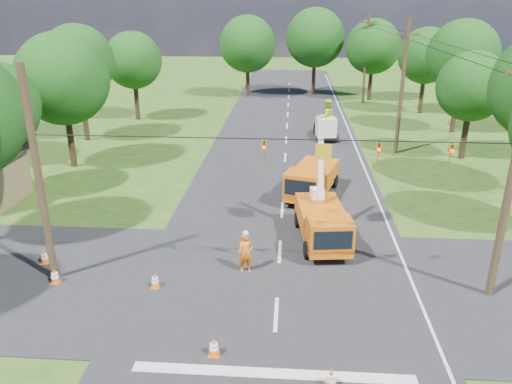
# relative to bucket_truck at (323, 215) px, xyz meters

# --- Properties ---
(ground) EXTENTS (140.00, 140.00, 0.00)m
(ground) POSITION_rel_bucket_truck_xyz_m (-2.02, 13.80, -1.48)
(ground) COLOR #225018
(ground) RESTS_ON ground
(road_main) EXTENTS (12.00, 100.00, 0.06)m
(road_main) POSITION_rel_bucket_truck_xyz_m (-2.02, 13.80, -1.48)
(road_main) COLOR black
(road_main) RESTS_ON ground
(road_cross) EXTENTS (56.00, 10.00, 0.07)m
(road_cross) POSITION_rel_bucket_truck_xyz_m (-2.02, -4.20, -1.48)
(road_cross) COLOR black
(road_cross) RESTS_ON ground
(stop_bar) EXTENTS (9.00, 0.45, 0.02)m
(stop_bar) POSITION_rel_bucket_truck_xyz_m (-2.02, -9.40, -1.48)
(stop_bar) COLOR silver
(stop_bar) RESTS_ON ground
(edge_line) EXTENTS (0.12, 90.00, 0.02)m
(edge_line) POSITION_rel_bucket_truck_xyz_m (3.58, 13.80, -1.48)
(edge_line) COLOR silver
(edge_line) RESTS_ON ground
(bucket_truck) EXTENTS (2.65, 5.57, 6.96)m
(bucket_truck) POSITION_rel_bucket_truck_xyz_m (0.00, 0.00, 0.00)
(bucket_truck) COLOR orange
(bucket_truck) RESTS_ON ground
(second_truck) EXTENTS (3.55, 5.93, 2.09)m
(second_truck) POSITION_rel_bucket_truck_xyz_m (-0.33, 6.07, -0.39)
(second_truck) COLOR orange
(second_truck) RESTS_ON ground
(ground_worker) EXTENTS (0.77, 0.63, 1.83)m
(ground_worker) POSITION_rel_bucket_truck_xyz_m (-3.45, -3.08, -0.57)
(ground_worker) COLOR orange
(ground_worker) RESTS_ON ground
(distant_car) EXTENTS (2.04, 4.39, 1.46)m
(distant_car) POSITION_rel_bucket_truck_xyz_m (1.27, 19.86, -0.76)
(distant_car) COLOR black
(distant_car) RESTS_ON ground
(traffic_cone_0) EXTENTS (0.38, 0.38, 0.71)m
(traffic_cone_0) POSITION_rel_bucket_truck_xyz_m (-4.01, -8.64, -1.12)
(traffic_cone_0) COLOR #E1610B
(traffic_cone_0) RESTS_ON ground
(traffic_cone_1) EXTENTS (0.38, 0.38, 0.71)m
(traffic_cone_1) POSITION_rel_bucket_truck_xyz_m (-0.23, -9.83, -1.12)
(traffic_cone_1) COLOR #E1610B
(traffic_cone_1) RESTS_ON ground
(traffic_cone_2) EXTENTS (0.38, 0.38, 0.71)m
(traffic_cone_2) POSITION_rel_bucket_truck_xyz_m (0.31, 2.00, -1.12)
(traffic_cone_2) COLOR #E1610B
(traffic_cone_2) RESTS_ON ground
(traffic_cone_3) EXTENTS (0.38, 0.38, 0.71)m
(traffic_cone_3) POSITION_rel_bucket_truck_xyz_m (-7.05, -4.64, -1.12)
(traffic_cone_3) COLOR #E1610B
(traffic_cone_3) RESTS_ON ground
(traffic_cone_4) EXTENTS (0.38, 0.38, 0.71)m
(traffic_cone_4) POSITION_rel_bucket_truck_xyz_m (-11.32, -4.60, -1.12)
(traffic_cone_4) COLOR #E1610B
(traffic_cone_4) RESTS_ON ground
(traffic_cone_5) EXTENTS (0.38, 0.38, 0.71)m
(traffic_cone_5) POSITION_rel_bucket_truck_xyz_m (-12.54, -3.00, -1.12)
(traffic_cone_5) COLOR #E1610B
(traffic_cone_5) RESTS_ON ground
(traffic_cone_6) EXTENTS (0.38, 0.38, 0.71)m
(traffic_cone_6) POSITION_rel_bucket_truck_xyz_m (1.01, 9.20, -1.12)
(traffic_cone_6) COLOR #E1610B
(traffic_cone_6) RESTS_ON ground
(pole_right_near) EXTENTS (1.80, 0.30, 10.00)m
(pole_right_near) POSITION_rel_bucket_truck_xyz_m (6.48, -4.20, 3.62)
(pole_right_near) COLOR #4C3823
(pole_right_near) RESTS_ON ground
(pole_right_mid) EXTENTS (1.80, 0.30, 10.00)m
(pole_right_mid) POSITION_rel_bucket_truck_xyz_m (6.48, 15.80, 3.62)
(pole_right_mid) COLOR #4C3823
(pole_right_mid) RESTS_ON ground
(pole_right_far) EXTENTS (1.80, 0.30, 10.00)m
(pole_right_far) POSITION_rel_bucket_truck_xyz_m (6.48, 35.80, 3.62)
(pole_right_far) COLOR #4C3823
(pole_right_far) RESTS_ON ground
(pole_left) EXTENTS (0.30, 0.30, 9.00)m
(pole_left) POSITION_rel_bucket_truck_xyz_m (-11.52, -4.20, 3.02)
(pole_left) COLOR #4C3823
(pole_left) RESTS_ON ground
(signal_span) EXTENTS (18.00, 0.29, 1.07)m
(signal_span) POSITION_rel_bucket_truck_xyz_m (0.21, -4.21, 4.40)
(signal_span) COLOR black
(signal_span) RESTS_ON ground
(tree_left_d) EXTENTS (6.20, 6.20, 9.24)m
(tree_left_d) POSITION_rel_bucket_truck_xyz_m (-17.02, 10.80, 4.64)
(tree_left_d) COLOR #382616
(tree_left_d) RESTS_ON ground
(tree_left_e) EXTENTS (5.80, 5.80, 9.41)m
(tree_left_e) POSITION_rel_bucket_truck_xyz_m (-18.82, 17.80, 5.01)
(tree_left_e) COLOR #382616
(tree_left_e) RESTS_ON ground
(tree_left_f) EXTENTS (5.40, 5.40, 8.40)m
(tree_left_f) POSITION_rel_bucket_truck_xyz_m (-16.82, 25.80, 4.20)
(tree_left_f) COLOR #382616
(tree_left_f) RESTS_ON ground
(tree_right_c) EXTENTS (5.00, 5.00, 7.83)m
(tree_right_c) POSITION_rel_bucket_truck_xyz_m (11.18, 14.80, 3.83)
(tree_right_c) COLOR #382616
(tree_right_c) RESTS_ON ground
(tree_right_d) EXTENTS (6.00, 6.00, 9.70)m
(tree_right_d) POSITION_rel_bucket_truck_xyz_m (12.78, 22.80, 5.19)
(tree_right_d) COLOR #382616
(tree_right_d) RESTS_ON ground
(tree_right_e) EXTENTS (5.60, 5.60, 8.63)m
(tree_right_e) POSITION_rel_bucket_truck_xyz_m (11.78, 30.80, 4.33)
(tree_right_e) COLOR #382616
(tree_right_e) RESTS_ON ground
(tree_far_a) EXTENTS (6.60, 6.60, 9.50)m
(tree_far_a) POSITION_rel_bucket_truck_xyz_m (-7.02, 38.80, 4.70)
(tree_far_a) COLOR #382616
(tree_far_a) RESTS_ON ground
(tree_far_b) EXTENTS (7.00, 7.00, 10.32)m
(tree_far_b) POSITION_rel_bucket_truck_xyz_m (0.98, 40.80, 5.32)
(tree_far_b) COLOR #382616
(tree_far_b) RESTS_ON ground
(tree_far_c) EXTENTS (6.20, 6.20, 9.18)m
(tree_far_c) POSITION_rel_bucket_truck_xyz_m (7.48, 37.80, 4.58)
(tree_far_c) COLOR #382616
(tree_far_c) RESTS_ON ground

